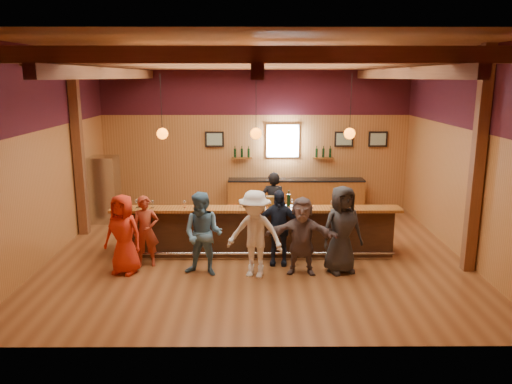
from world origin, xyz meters
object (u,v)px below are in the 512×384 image
at_px(bartender, 273,206).
at_px(ice_bucket, 271,201).
at_px(stainless_fridge, 105,189).
at_px(customer_navy, 278,227).
at_px(back_bar_cabinet, 296,195).
at_px(customer_brown, 302,236).
at_px(customer_denim, 203,234).
at_px(customer_orange, 123,234).
at_px(customer_redvest, 146,231).
at_px(bar_counter, 257,229).
at_px(bottle_a, 289,201).
at_px(customer_dark, 342,230).
at_px(customer_white, 255,234).

relative_size(bartender, ice_bucket, 7.42).
bearing_deg(stainless_fridge, customer_navy, -35.49).
relative_size(back_bar_cabinet, customer_brown, 2.53).
bearing_deg(customer_denim, back_bar_cabinet, 80.30).
height_order(back_bar_cabinet, customer_orange, customer_orange).
bearing_deg(back_bar_cabinet, customer_redvest, -128.25).
xyz_separation_m(bar_counter, bottle_a, (0.70, -0.19, 0.71)).
bearing_deg(back_bar_cabinet, bartender, -106.35).
distance_m(bar_counter, customer_brown, 1.61).
xyz_separation_m(back_bar_cabinet, customer_brown, (-0.29, -4.88, 0.31)).
bearing_deg(customer_dark, customer_navy, 141.80).
height_order(back_bar_cabinet, stainless_fridge, stainless_fridge).
bearing_deg(back_bar_cabinet, bottle_a, -97.31).
relative_size(bar_counter, back_bar_cabinet, 1.57).
xyz_separation_m(customer_brown, bottle_a, (-0.19, 1.12, 0.44)).
bearing_deg(customer_orange, customer_denim, 13.64).
distance_m(customer_redvest, bartender, 3.27).
distance_m(back_bar_cabinet, ice_bucket, 3.95).
xyz_separation_m(back_bar_cabinet, customer_redvest, (-3.50, -4.44, 0.27)).
xyz_separation_m(bar_counter, customer_dark, (1.70, -1.24, 0.37)).
bearing_deg(customer_white, customer_navy, 70.89).
bearing_deg(customer_navy, ice_bucket, 107.97).
height_order(bar_counter, stainless_fridge, stainless_fridge).
relative_size(stainless_fridge, customer_denim, 1.06).
height_order(customer_orange, customer_denim, customer_denim).
xyz_separation_m(back_bar_cabinet, customer_navy, (-0.74, -4.37, 0.33)).
relative_size(customer_orange, customer_brown, 1.03).
distance_m(customer_denim, customer_navy, 1.62).
distance_m(customer_dark, bartender, 2.53).
height_order(stainless_fridge, bartender, stainless_fridge).
bearing_deg(customer_orange, bartender, 52.82).
distance_m(customer_brown, bottle_a, 1.22).
bearing_deg(customer_dark, bartender, 101.68).
relative_size(bar_counter, bartender, 3.80).
bearing_deg(customer_white, bar_counter, 105.42).
distance_m(customer_redvest, customer_white, 2.35).
height_order(customer_dark, ice_bucket, customer_dark).
bearing_deg(bartender, customer_dark, 130.18).
bearing_deg(ice_bucket, customer_orange, -160.29).
relative_size(back_bar_cabinet, ice_bucket, 17.89).
height_order(bar_counter, customer_white, customer_white).
distance_m(back_bar_cabinet, customer_redvest, 5.66).
bearing_deg(bartender, bottle_a, 113.94).
bearing_deg(customer_denim, customer_white, 9.74).
bearing_deg(customer_brown, customer_dark, 10.86).
xyz_separation_m(customer_orange, customer_dark, (4.37, 0.03, 0.08)).
height_order(customer_orange, customer_white, customer_white).
bearing_deg(bottle_a, customer_denim, -146.30).
bearing_deg(customer_brown, customer_redvest, 178.05).
bearing_deg(customer_brown, bar_counter, 130.06).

